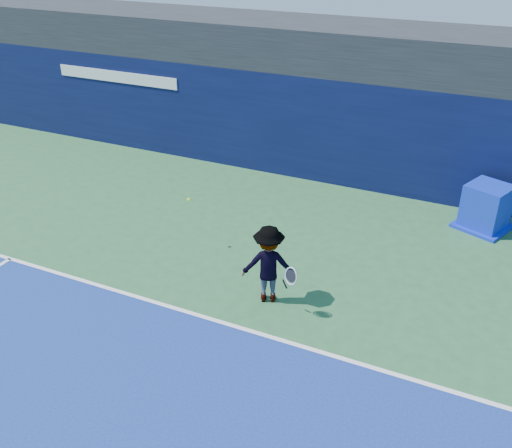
{
  "coord_description": "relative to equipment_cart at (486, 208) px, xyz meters",
  "views": [
    {
      "loc": [
        4.7,
        -4.59,
        6.85
      ],
      "look_at": [
        0.14,
        5.2,
        1.0
      ],
      "focal_mm": 40.0,
      "sensor_mm": 36.0,
      "label": 1
    }
  ],
  "objects": [
    {
      "name": "stadium_band",
      "position": [
        -4.55,
        2.37,
        3.08
      ],
      "size": [
        36.0,
        3.0,
        1.2
      ],
      "primitive_type": "cube",
      "color": "black",
      "rests_on": "back_wall_assembly"
    },
    {
      "name": "back_wall_assembly",
      "position": [
        -4.55,
        1.37,
        0.99
      ],
      "size": [
        36.0,
        1.03,
        3.0
      ],
      "color": "#090F34",
      "rests_on": "ground"
    },
    {
      "name": "tennis_player",
      "position": [
        -3.62,
        -5.05,
        0.31
      ],
      "size": [
        1.35,
        0.96,
        1.65
      ],
      "color": "silver",
      "rests_on": "ground"
    },
    {
      "name": "equipment_cart",
      "position": [
        0.0,
        0.0,
        0.0
      ],
      "size": [
        1.53,
        1.53,
        1.13
      ],
      "color": "#0C23B1",
      "rests_on": "ground"
    },
    {
      "name": "ground",
      "position": [
        -4.55,
        -9.13,
        -0.52
      ],
      "size": [
        80.0,
        80.0,
        0.0
      ],
      "primitive_type": "plane",
      "color": "#2A5F35",
      "rests_on": "ground"
    },
    {
      "name": "tennis_ball",
      "position": [
        -6.08,
        -3.93,
        0.73
      ],
      "size": [
        0.07,
        0.07,
        0.07
      ],
      "color": "#CCF91B",
      "rests_on": "ground"
    },
    {
      "name": "baseline",
      "position": [
        -4.55,
        -6.13,
        -0.51
      ],
      "size": [
        24.0,
        0.1,
        0.01
      ],
      "primitive_type": "cube",
      "color": "white",
      "rests_on": "ground"
    }
  ]
}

